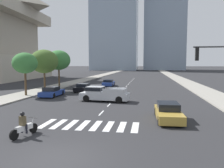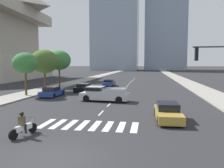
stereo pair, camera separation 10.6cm
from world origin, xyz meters
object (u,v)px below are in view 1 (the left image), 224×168
Objects in this scene: sedan_gold_2 at (168,112)px; street_tree_nearest at (25,63)px; sedan_blue_3 at (52,92)px; street_tree_second at (44,61)px; sedan_black_1 at (84,88)px; pickup_truck at (102,94)px; street_tree_third at (59,60)px; sedan_blue_0 at (109,83)px; motorcycle_lead at (24,127)px.

street_tree_nearest reaches higher than sedan_gold_2.
street_tree_second is (-3.37, 5.03, 4.02)m from sedan_blue_3.
sedan_blue_3 is 0.80× the size of street_tree_nearest.
sedan_blue_3 is 7.27m from street_tree_second.
sedan_black_1 is 1.05× the size of sedan_blue_3.
street_tree_third reaches higher than pickup_truck.
pickup_truck is 1.28× the size of sedan_blue_3.
sedan_gold_2 is at bearing -50.88° from street_tree_third.
sedan_gold_2 reaches higher than sedan_black_1.
sedan_blue_0 is 15.65m from sedan_blue_3.
motorcycle_lead is 0.44× the size of sedan_black_1.
pickup_truck is 11.43m from street_tree_nearest.
street_tree_third reaches higher than street_tree_second.
street_tree_third is at bearing 33.03° from motorcycle_lead.
motorcycle_lead is 17.96m from street_tree_nearest.
sedan_gold_2 is 0.76× the size of street_tree_second.
sedan_blue_3 reaches higher than sedan_blue_0.
sedan_gold_2 is (8.97, -25.30, 0.02)m from sedan_blue_0.
street_tree_second is at bearing 90.00° from street_tree_nearest.
sedan_blue_3 is 5.06m from street_tree_nearest.
sedan_blue_0 is 0.83× the size of street_tree_nearest.
street_tree_second reaches higher than sedan_black_1.
pickup_truck is 9.61m from sedan_black_1.
street_tree_second is 0.96× the size of street_tree_third.
street_tree_second is (-6.05, -0.69, 4.03)m from sedan_black_1.
pickup_truck is at bearing -146.72° from sedan_black_1.
motorcycle_lead is 30.69m from sedan_blue_0.
sedan_blue_3 is at bearing 160.66° from sedan_blue_0.
street_tree_nearest is at bearing 98.91° from sedan_blue_3.
pickup_truck is (2.05, 13.13, 0.23)m from motorcycle_lead.
sedan_black_1 is 0.84× the size of street_tree_nearest.
sedan_blue_0 is at bearing -76.56° from pickup_truck.
motorcycle_lead is 13.29m from pickup_truck.
sedan_blue_0 is 17.89m from street_tree_nearest.
sedan_gold_2 is at bearing -43.12° from motorcycle_lead.
street_tree_second is at bearing 33.73° from sedan_blue_3.
sedan_blue_0 is 1.04× the size of sedan_blue_3.
pickup_truck is at bearing -110.57° from sedan_blue_3.
sedan_black_1 is (-2.30, -9.12, 0.01)m from sedan_blue_0.
street_tree_nearest is at bearing -90.00° from street_tree_third.
sedan_gold_2 and sedan_blue_3 have the same top height.
motorcycle_lead is 0.37× the size of street_tree_nearest.
motorcycle_lead is 0.44× the size of sedan_blue_0.
sedan_blue_0 is 13.50m from street_tree_second.
street_tree_third is at bearing 54.44° from sedan_black_1.
pickup_truck reaches higher than sedan_blue_0.
street_tree_third is (-0.00, 5.81, 0.29)m from street_tree_second.
pickup_truck is 17.71m from sedan_blue_0.
sedan_black_1 is 0.74× the size of street_tree_second.
sedan_blue_3 is 0.68× the size of street_tree_third.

